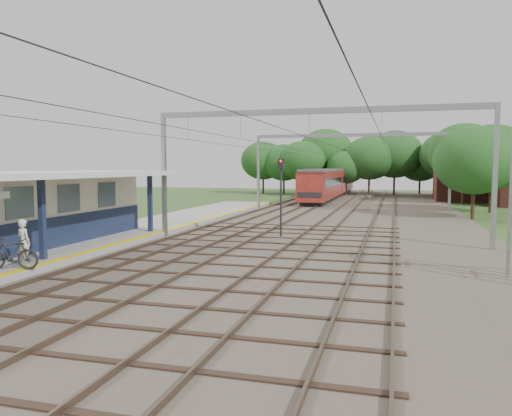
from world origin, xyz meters
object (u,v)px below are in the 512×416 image
(person, at_px, (24,242))
(bicycle, at_px, (11,254))
(train, at_px, (332,182))
(signal_post, at_px, (281,188))

(person, distance_m, bicycle, 0.80)
(person, xyz_separation_m, train, (5.19, 49.98, 0.83))
(person, xyz_separation_m, signal_post, (7.04, 11.93, 1.61))
(bicycle, relative_size, train, 0.06)
(bicycle, bearing_deg, signal_post, -45.28)
(person, distance_m, signal_post, 13.95)
(person, height_order, signal_post, signal_post)
(person, relative_size, bicycle, 0.91)
(bicycle, bearing_deg, train, -22.27)
(train, height_order, signal_post, signal_post)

